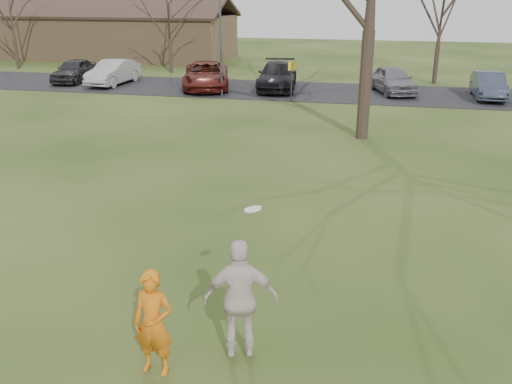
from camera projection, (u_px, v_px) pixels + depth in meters
ground at (204, 362)px, 8.91m from camera, size 120.00×120.00×0.00m
parking_strip at (333, 92)px, 31.78m from camera, size 62.00×6.50×0.04m
player_defender at (153, 323)px, 8.41m from camera, size 0.66×0.45×1.77m
car_0 at (74, 70)px, 34.91m from camera, size 2.07×4.37×1.44m
car_1 at (113, 72)px, 33.97m from camera, size 1.90×4.63×1.49m
car_2 at (206, 75)px, 32.54m from camera, size 4.03×6.12×1.56m
car_3 at (277, 76)px, 32.42m from camera, size 2.77×5.58×1.56m
car_4 at (393, 80)px, 31.19m from camera, size 3.05×4.79×1.52m
car_5 at (489, 85)px, 29.72m from camera, size 1.55×4.25×1.39m
catching_play at (241, 299)px, 8.58m from camera, size 1.27×0.78×2.50m
building at (113, 35)px, 46.99m from camera, size 20.60×8.50×5.14m
lamp_post at (220, 22)px, 29.30m from camera, size 0.34×0.34×6.27m
sign_yellow at (292, 74)px, 28.93m from camera, size 0.35×0.35×2.08m
small_tree_row at (413, 19)px, 34.17m from camera, size 55.00×5.90×8.50m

